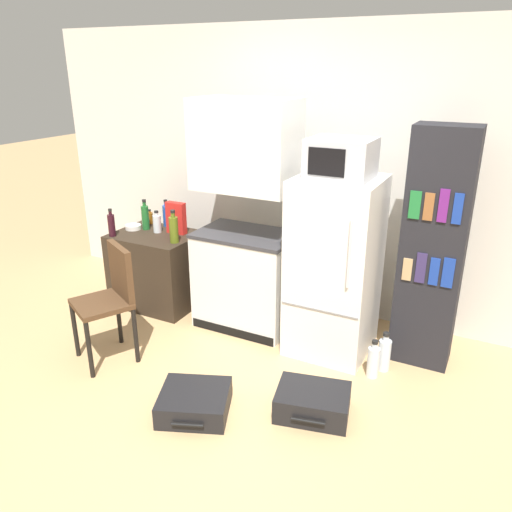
{
  "coord_description": "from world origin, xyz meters",
  "views": [
    {
      "loc": [
        1.47,
        -2.26,
        2.23
      ],
      "look_at": [
        -0.13,
        0.85,
        0.88
      ],
      "focal_mm": 35.0,
      "sensor_mm": 36.0,
      "label": 1
    }
  ],
  "objects_px": {
    "kitchen_hutch": "(246,227)",
    "cereal_box": "(176,218)",
    "bottle_olive_oil": "(174,229)",
    "chair": "(111,293)",
    "bottle_clear_short": "(157,223)",
    "bottle_wine_dark": "(111,225)",
    "suitcase_small_flat": "(195,402)",
    "suitcase_large_flat": "(313,402)",
    "bottle_blue_soda": "(166,215)",
    "bottle_green_tall": "(145,217)",
    "side_table": "(158,269)",
    "refrigerator": "(334,267)",
    "water_bottle_middle": "(384,354)",
    "bookshelf": "(433,251)",
    "water_bottle_front": "(373,361)",
    "bottle_amber_beer": "(150,218)",
    "bowl": "(133,227)",
    "microwave": "(341,158)"
  },
  "relations": [
    {
      "from": "refrigerator",
      "to": "bottle_wine_dark",
      "type": "distance_m",
      "value": 2.12
    },
    {
      "from": "bowl",
      "to": "water_bottle_front",
      "type": "relative_size",
      "value": 0.49
    },
    {
      "from": "microwave",
      "to": "bottle_blue_soda",
      "type": "height_order",
      "value": "microwave"
    },
    {
      "from": "bottle_olive_oil",
      "to": "bottle_blue_soda",
      "type": "relative_size",
      "value": 1.13
    },
    {
      "from": "chair",
      "to": "bowl",
      "type": "bearing_deg",
      "value": 148.54
    },
    {
      "from": "refrigerator",
      "to": "bottle_clear_short",
      "type": "height_order",
      "value": "refrigerator"
    },
    {
      "from": "cereal_box",
      "to": "bottle_green_tall",
      "type": "bearing_deg",
      "value": -173.5
    },
    {
      "from": "bottle_clear_short",
      "to": "water_bottle_front",
      "type": "bearing_deg",
      "value": -8.54
    },
    {
      "from": "bottle_clear_short",
      "to": "water_bottle_front",
      "type": "xyz_separation_m",
      "value": [
        2.23,
        -0.33,
        -0.68
      ]
    },
    {
      "from": "refrigerator",
      "to": "bottle_clear_short",
      "type": "distance_m",
      "value": 1.8
    },
    {
      "from": "bookshelf",
      "to": "bottle_amber_beer",
      "type": "height_order",
      "value": "bookshelf"
    },
    {
      "from": "side_table",
      "to": "cereal_box",
      "type": "xyz_separation_m",
      "value": [
        0.17,
        0.12,
        0.51
      ]
    },
    {
      "from": "bottle_olive_oil",
      "to": "water_bottle_middle",
      "type": "relative_size",
      "value": 0.93
    },
    {
      "from": "side_table",
      "to": "suitcase_small_flat",
      "type": "bearing_deg",
      "value": -44.99
    },
    {
      "from": "bottle_green_tall",
      "to": "suitcase_small_flat",
      "type": "relative_size",
      "value": 0.51
    },
    {
      "from": "side_table",
      "to": "cereal_box",
      "type": "relative_size",
      "value": 2.63
    },
    {
      "from": "bottle_wine_dark",
      "to": "microwave",
      "type": "bearing_deg",
      "value": 5.8
    },
    {
      "from": "bookshelf",
      "to": "water_bottle_middle",
      "type": "height_order",
      "value": "bookshelf"
    },
    {
      "from": "kitchen_hutch",
      "to": "bottle_clear_short",
      "type": "xyz_separation_m",
      "value": [
        -0.98,
        0.02,
        -0.12
      ]
    },
    {
      "from": "cereal_box",
      "to": "water_bottle_middle",
      "type": "height_order",
      "value": "cereal_box"
    },
    {
      "from": "microwave",
      "to": "bowl",
      "type": "distance_m",
      "value": 2.23
    },
    {
      "from": "water_bottle_middle",
      "to": "suitcase_small_flat",
      "type": "bearing_deg",
      "value": -132.8
    },
    {
      "from": "bottle_blue_soda",
      "to": "suitcase_small_flat",
      "type": "xyz_separation_m",
      "value": [
        1.3,
        -1.51,
        -0.75
      ]
    },
    {
      "from": "refrigerator",
      "to": "bottle_olive_oil",
      "type": "relative_size",
      "value": 4.77
    },
    {
      "from": "bottle_wine_dark",
      "to": "cereal_box",
      "type": "bearing_deg",
      "value": 35.42
    },
    {
      "from": "side_table",
      "to": "bottle_blue_soda",
      "type": "bearing_deg",
      "value": 100.89
    },
    {
      "from": "suitcase_large_flat",
      "to": "cereal_box",
      "type": "bearing_deg",
      "value": 138.0
    },
    {
      "from": "side_table",
      "to": "suitcase_large_flat",
      "type": "bearing_deg",
      "value": -24.48
    },
    {
      "from": "kitchen_hutch",
      "to": "chair",
      "type": "height_order",
      "value": "kitchen_hutch"
    },
    {
      "from": "bottle_olive_oil",
      "to": "chair",
      "type": "bearing_deg",
      "value": -91.12
    },
    {
      "from": "bottle_blue_soda",
      "to": "suitcase_small_flat",
      "type": "height_order",
      "value": "bottle_blue_soda"
    },
    {
      "from": "bottle_amber_beer",
      "to": "microwave",
      "type": "bearing_deg",
      "value": -7.37
    },
    {
      "from": "refrigerator",
      "to": "water_bottle_front",
      "type": "xyz_separation_m",
      "value": [
        0.43,
        -0.27,
        -0.59
      ]
    },
    {
      "from": "suitcase_small_flat",
      "to": "suitcase_large_flat",
      "type": "bearing_deg",
      "value": 4.11
    },
    {
      "from": "bottle_olive_oil",
      "to": "cereal_box",
      "type": "distance_m",
      "value": 0.27
    },
    {
      "from": "bottle_clear_short",
      "to": "bottle_wine_dark",
      "type": "relative_size",
      "value": 0.8
    },
    {
      "from": "bottle_clear_short",
      "to": "suitcase_large_flat",
      "type": "height_order",
      "value": "bottle_clear_short"
    },
    {
      "from": "bottle_blue_soda",
      "to": "suitcase_small_flat",
      "type": "distance_m",
      "value": 2.13
    },
    {
      "from": "kitchen_hutch",
      "to": "suitcase_large_flat",
      "type": "relative_size",
      "value": 3.58
    },
    {
      "from": "bowl",
      "to": "suitcase_large_flat",
      "type": "xyz_separation_m",
      "value": [
        2.25,
        -0.92,
        -0.65
      ]
    },
    {
      "from": "water_bottle_middle",
      "to": "refrigerator",
      "type": "bearing_deg",
      "value": 164.41
    },
    {
      "from": "kitchen_hutch",
      "to": "microwave",
      "type": "height_order",
      "value": "kitchen_hutch"
    },
    {
      "from": "bottle_amber_beer",
      "to": "chair",
      "type": "xyz_separation_m",
      "value": [
        0.54,
        -1.19,
        -0.22
      ]
    },
    {
      "from": "bottle_amber_beer",
      "to": "suitcase_large_flat",
      "type": "distance_m",
      "value": 2.59
    },
    {
      "from": "kitchen_hutch",
      "to": "cereal_box",
      "type": "height_order",
      "value": "kitchen_hutch"
    },
    {
      "from": "microwave",
      "to": "bottle_amber_beer",
      "type": "distance_m",
      "value": 2.21
    },
    {
      "from": "bottle_blue_soda",
      "to": "water_bottle_middle",
      "type": "height_order",
      "value": "bottle_blue_soda"
    },
    {
      "from": "bookshelf",
      "to": "bottle_olive_oil",
      "type": "distance_m",
      "value": 2.2
    },
    {
      "from": "bottle_green_tall",
      "to": "cereal_box",
      "type": "relative_size",
      "value": 0.99
    },
    {
      "from": "refrigerator",
      "to": "chair",
      "type": "relative_size",
      "value": 1.55
    }
  ]
}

